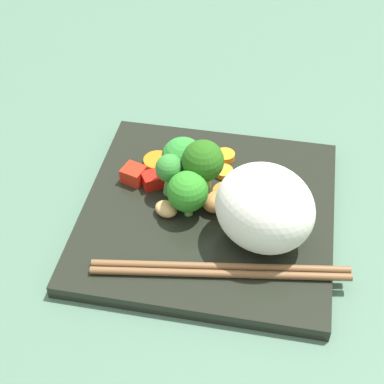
{
  "coord_description": "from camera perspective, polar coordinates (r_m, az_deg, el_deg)",
  "views": [
    {
      "loc": [
        -43.43,
        -5.52,
        45.62
      ],
      "look_at": [
        0.07,
        1.71,
        3.45
      ],
      "focal_mm": 56.32,
      "sensor_mm": 36.0,
      "label": 1
    }
  ],
  "objects": [
    {
      "name": "chopstick_pair",
      "position": [
        0.56,
        2.7,
        -7.4
      ],
      "size": [
        4.69,
        24.18,
        0.73
      ],
      "rotation": [
        0.0,
        0.0,
        4.84
      ],
      "color": "brown",
      "rests_on": "square_plate"
    },
    {
      "name": "chicken_piece_2",
      "position": [
        0.61,
        -2.46,
        -1.61
      ],
      "size": [
        2.92,
        3.09,
        1.37
      ],
      "primitive_type": "ellipsoid",
      "rotation": [
        0.0,
        0.0,
        1.07
      ],
      "color": "tan",
      "rests_on": "square_plate"
    },
    {
      "name": "pepper_chunk_1",
      "position": [
        0.67,
        -1.3,
        2.9
      ],
      "size": [
        2.94,
        2.8,
        1.39
      ],
      "primitive_type": "cube",
      "rotation": [
        0.0,
        0.0,
        6.06
      ],
      "color": "red",
      "rests_on": "square_plate"
    },
    {
      "name": "broccoli_floret_0",
      "position": [
        0.61,
        1.05,
        2.82
      ],
      "size": [
        4.35,
        4.35,
        6.65
      ],
      "color": "#70B05A",
      "rests_on": "square_plate"
    },
    {
      "name": "carrot_slice_2",
      "position": [
        0.67,
        0.79,
        2.75
      ],
      "size": [
        4.34,
        4.34,
        0.48
      ],
      "primitive_type": "cylinder",
      "rotation": [
        0.0,
        0.0,
        5.75
      ],
      "color": "orange",
      "rests_on": "square_plate"
    },
    {
      "name": "carrot_slice_3",
      "position": [
        0.68,
        -0.61,
        3.8
      ],
      "size": [
        2.42,
        2.42,
        0.73
      ],
      "primitive_type": "cylinder",
      "rotation": [
        0.0,
        0.0,
        3.22
      ],
      "color": "orange",
      "rests_on": "square_plate"
    },
    {
      "name": "carrot_slice_1",
      "position": [
        0.67,
        -3.29,
        2.92
      ],
      "size": [
        3.92,
        3.92,
        0.58
      ],
      "primitive_type": "cylinder",
      "rotation": [
        0.0,
        0.0,
        5.98
      ],
      "color": "orange",
      "rests_on": "square_plate"
    },
    {
      "name": "carrot_slice_4",
      "position": [
        0.68,
        3.15,
        3.42
      ],
      "size": [
        2.78,
        2.78,
        0.76
      ],
      "primitive_type": "cylinder",
      "rotation": [
        0.0,
        0.0,
        1.23
      ],
      "color": "orange",
      "rests_on": "square_plate"
    },
    {
      "name": "square_plate",
      "position": [
        0.63,
        1.53,
        -2.02
      ],
      "size": [
        26.16,
        26.16,
        1.45
      ],
      "primitive_type": "cube",
      "rotation": [
        0.0,
        0.0,
        -0.02
      ],
      "color": "black",
      "rests_on": "ground_plane"
    },
    {
      "name": "broccoli_floret_2",
      "position": [
        0.6,
        -0.42,
        0.03
      ],
      "size": [
        4.18,
        4.18,
        5.05
      ],
      "color": "#65A150",
      "rests_on": "square_plate"
    },
    {
      "name": "broccoli_floret_1",
      "position": [
        0.62,
        -2.15,
        2.07
      ],
      "size": [
        2.92,
        2.92,
        5.04
      ],
      "color": "#5AA249",
      "rests_on": "square_plate"
    },
    {
      "name": "carrot_slice_0",
      "position": [
        0.64,
        3.21,
        -0.02
      ],
      "size": [
        2.95,
        2.95,
        0.51
      ],
      "primitive_type": "cylinder",
      "rotation": [
        0.0,
        0.0,
        6.22
      ],
      "color": "orange",
      "rests_on": "square_plate"
    },
    {
      "name": "broccoli_floret_3",
      "position": [
        0.64,
        -0.87,
        3.16
      ],
      "size": [
        4.64,
        4.64,
        5.29
      ],
      "color": "#7CB056",
      "rests_on": "square_plate"
    },
    {
      "name": "ground_plane",
      "position": [
        0.64,
        1.5,
        -3.1
      ],
      "size": [
        110.0,
        110.0,
        2.0
      ],
      "primitive_type": "cube",
      "color": "#466853"
    },
    {
      "name": "carrot_slice_5",
      "position": [
        0.66,
        3.0,
        1.93
      ],
      "size": [
        2.31,
        2.31,
        0.63
      ],
      "primitive_type": "cylinder",
      "rotation": [
        0.0,
        0.0,
        3.26
      ],
      "color": "orange",
      "rests_on": "square_plate"
    },
    {
      "name": "pepper_chunk_0",
      "position": [
        0.64,
        -3.77,
        1.14
      ],
      "size": [
        2.67,
        2.74,
        1.53
      ],
      "primitive_type": "cube",
      "rotation": [
        0.0,
        0.0,
        5.25
      ],
      "color": "red",
      "rests_on": "square_plate"
    },
    {
      "name": "rice_mound",
      "position": [
        0.57,
        6.89,
        -1.5
      ],
      "size": [
        12.66,
        12.96,
        8.23
      ],
      "primitive_type": "ellipsoid",
      "rotation": [
        0.0,
        0.0,
        4.14
      ],
      "color": "white",
      "rests_on": "square_plate"
    },
    {
      "name": "pepper_chunk_2",
      "position": [
        0.65,
        -5.55,
        1.69
      ],
      "size": [
        2.75,
        2.82,
        1.65
      ],
      "primitive_type": "cube",
      "rotation": [
        0.0,
        0.0,
        5.97
      ],
      "color": "red",
      "rests_on": "square_plate"
    },
    {
      "name": "chicken_piece_0",
      "position": [
        0.62,
        2.16,
        -0.87
      ],
      "size": [
        3.38,
        3.49,
        2.06
      ],
      "primitive_type": "ellipsoid",
      "rotation": [
        0.0,
        0.0,
        4.33
      ],
      "color": "#BF8042",
      "rests_on": "square_plate"
    }
  ]
}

